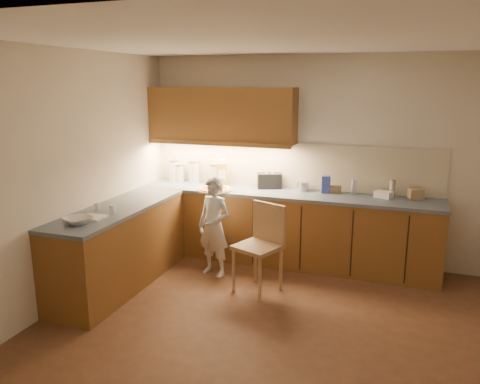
# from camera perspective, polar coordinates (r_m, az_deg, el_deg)

# --- Properties ---
(room) EXTENTS (4.54, 4.50, 2.62)m
(room) POSITION_cam_1_polar(r_m,az_deg,el_deg) (4.02, 5.12, 4.86)
(room) COLOR #55321D
(room) RESTS_ON ground
(l_counter) EXTENTS (3.77, 2.62, 0.92)m
(l_counter) POSITION_cam_1_polar(r_m,az_deg,el_deg) (5.73, -1.00, -5.06)
(l_counter) COLOR brown
(l_counter) RESTS_ON ground
(backsplash) EXTENTS (3.75, 0.02, 0.58)m
(backsplash) POSITION_cam_1_polar(r_m,az_deg,el_deg) (6.09, 6.24, 3.21)
(backsplash) COLOR beige
(backsplash) RESTS_ON l_counter
(upper_cabinets) EXTENTS (1.95, 0.36, 0.73)m
(upper_cabinets) POSITION_cam_1_polar(r_m,az_deg,el_deg) (6.13, -2.29, 9.36)
(upper_cabinets) COLOR brown
(upper_cabinets) RESTS_ON ground
(pizza_on_board) EXTENTS (0.45, 0.45, 0.18)m
(pizza_on_board) POSITION_cam_1_polar(r_m,az_deg,el_deg) (5.94, -3.10, 0.36)
(pizza_on_board) COLOR tan
(pizza_on_board) RESTS_ON l_counter
(child) EXTENTS (0.50, 0.40, 1.19)m
(child) POSITION_cam_1_polar(r_m,az_deg,el_deg) (5.54, -3.17, -4.26)
(child) COLOR silver
(child) RESTS_ON ground
(wooden_chair) EXTENTS (0.57, 0.57, 0.97)m
(wooden_chair) POSITION_cam_1_polar(r_m,az_deg,el_deg) (5.16, 2.69, -5.98)
(wooden_chair) COLOR tan
(wooden_chair) RESTS_ON ground
(mixing_bowl) EXTENTS (0.35, 0.35, 0.07)m
(mixing_bowl) POSITION_cam_1_polar(r_m,az_deg,el_deg) (4.81, -19.13, -3.29)
(mixing_bowl) COLOR white
(mixing_bowl) RESTS_ON l_counter
(canister_a) EXTENTS (0.15, 0.15, 0.30)m
(canister_a) POSITION_cam_1_polar(r_m,az_deg,el_deg) (6.54, -8.01, 2.61)
(canister_a) COLOR white
(canister_a) RESTS_ON l_counter
(canister_b) EXTENTS (0.14, 0.14, 0.25)m
(canister_b) POSITION_cam_1_polar(r_m,az_deg,el_deg) (6.51, -7.43, 2.35)
(canister_b) COLOR silver
(canister_b) RESTS_ON l_counter
(canister_c) EXTENTS (0.16, 0.16, 0.30)m
(canister_c) POSITION_cam_1_polar(r_m,az_deg,el_deg) (6.46, -5.64, 2.53)
(canister_c) COLOR silver
(canister_c) RESTS_ON l_counter
(canister_d) EXTENTS (0.17, 0.17, 0.28)m
(canister_d) POSITION_cam_1_polar(r_m,az_deg,el_deg) (6.31, -3.06, 2.26)
(canister_d) COLOR beige
(canister_d) RESTS_ON l_counter
(oil_jug) EXTENTS (0.13, 0.10, 0.35)m
(oil_jug) POSITION_cam_1_polar(r_m,az_deg,el_deg) (6.22, -2.04, 2.27)
(oil_jug) COLOR #ADA222
(oil_jug) RESTS_ON l_counter
(toaster) EXTENTS (0.35, 0.27, 0.20)m
(toaster) POSITION_cam_1_polar(r_m,az_deg,el_deg) (6.07, 3.60, 1.40)
(toaster) COLOR black
(toaster) RESTS_ON l_counter
(steel_pot) EXTENTS (0.15, 0.15, 0.12)m
(steel_pot) POSITION_cam_1_polar(r_m,az_deg,el_deg) (5.97, 7.68, 0.70)
(steel_pot) COLOR silver
(steel_pot) RESTS_ON l_counter
(blue_box) EXTENTS (0.12, 0.10, 0.21)m
(blue_box) POSITION_cam_1_polar(r_m,az_deg,el_deg) (5.88, 10.40, 0.91)
(blue_box) COLOR #3849A8
(blue_box) RESTS_ON l_counter
(card_box_a) EXTENTS (0.13, 0.09, 0.09)m
(card_box_a) POSITION_cam_1_polar(r_m,az_deg,el_deg) (5.92, 11.56, 0.33)
(card_box_a) COLOR #967551
(card_box_a) RESTS_ON l_counter
(white_bottle) EXTENTS (0.08, 0.08, 0.18)m
(white_bottle) POSITION_cam_1_polar(r_m,az_deg,el_deg) (5.93, 13.76, 0.66)
(white_bottle) COLOR silver
(white_bottle) RESTS_ON l_counter
(flat_pack) EXTENTS (0.23, 0.20, 0.08)m
(flat_pack) POSITION_cam_1_polar(r_m,az_deg,el_deg) (5.82, 17.10, -0.29)
(flat_pack) COLOR white
(flat_pack) RESTS_ON l_counter
(tall_jar) EXTENTS (0.07, 0.07, 0.21)m
(tall_jar) POSITION_cam_1_polar(r_m,az_deg,el_deg) (5.88, 18.06, 0.46)
(tall_jar) COLOR beige
(tall_jar) RESTS_ON l_counter
(card_box_b) EXTENTS (0.19, 0.17, 0.12)m
(card_box_b) POSITION_cam_1_polar(r_m,az_deg,el_deg) (5.86, 20.62, -0.23)
(card_box_b) COLOR tan
(card_box_b) RESTS_ON l_counter
(dough_cloth) EXTENTS (0.25, 0.20, 0.02)m
(dough_cloth) POSITION_cam_1_polar(r_m,az_deg,el_deg) (4.97, -17.56, -2.94)
(dough_cloth) COLOR white
(dough_cloth) RESTS_ON l_counter
(spice_jar_a) EXTENTS (0.06, 0.06, 0.07)m
(spice_jar_a) POSITION_cam_1_polar(r_m,az_deg,el_deg) (5.25, -17.07, -1.71)
(spice_jar_a) COLOR silver
(spice_jar_a) RESTS_ON l_counter
(spice_jar_b) EXTENTS (0.08, 0.08, 0.09)m
(spice_jar_b) POSITION_cam_1_polar(r_m,az_deg,el_deg) (5.10, -15.35, -1.98)
(spice_jar_b) COLOR white
(spice_jar_b) RESTS_ON l_counter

